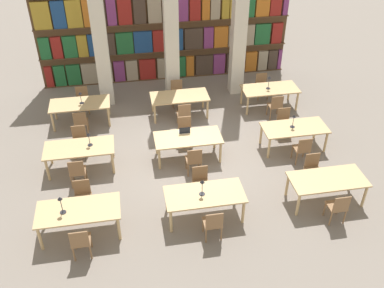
{
  "coord_description": "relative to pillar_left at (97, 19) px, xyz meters",
  "views": [
    {
      "loc": [
        -1.69,
        -9.84,
        7.57
      ],
      "look_at": [
        0.0,
        -0.24,
        0.66
      ],
      "focal_mm": 40.0,
      "sensor_mm": 36.0,
      "label": 1
    }
  ],
  "objects": [
    {
      "name": "chair_13",
      "position": [
        -0.81,
        -0.51,
        -2.52
      ],
      "size": [
        0.42,
        0.4,
        0.88
      ],
      "rotation": [
        0.0,
        0.0,
        3.14
      ],
      "color": "olive",
      "rests_on": "ground_plane"
    },
    {
      "name": "chair_9",
      "position": [
        2.29,
        -3.01,
        -2.52
      ],
      "size": [
        0.42,
        0.4,
        0.88
      ],
      "rotation": [
        0.0,
        0.0,
        3.14
      ],
      "color": "olive",
      "rests_on": "ground_plane"
    },
    {
      "name": "laptop",
      "position": [
        2.19,
        -3.48,
        -2.23
      ],
      "size": [
        0.32,
        0.22,
        0.21
      ],
      "rotation": [
        0.0,
        0.0,
        3.14
      ],
      "color": "silver",
      "rests_on": "reading_table_4"
    },
    {
      "name": "chair_15",
      "position": [
        2.41,
        -0.59,
        -2.52
      ],
      "size": [
        0.42,
        0.4,
        0.88
      ],
      "rotation": [
        0.0,
        0.0,
        3.14
      ],
      "color": "olive",
      "rests_on": "ground_plane"
    },
    {
      "name": "reading_table_1",
      "position": [
        2.25,
        -6.16,
        -2.35
      ],
      "size": [
        1.9,
        0.91,
        0.73
      ],
      "color": "tan",
      "rests_on": "ground_plane"
    },
    {
      "name": "chair_3",
      "position": [
        2.3,
        -5.43,
        -2.52
      ],
      "size": [
        0.42,
        0.4,
        0.88
      ],
      "rotation": [
        0.0,
        0.0,
        3.14
      ],
      "color": "olive",
      "rests_on": "ground_plane"
    },
    {
      "name": "chair_11",
      "position": [
        5.4,
        -3.04,
        -2.52
      ],
      "size": [
        0.42,
        0.4,
        0.88
      ],
      "rotation": [
        0.0,
        0.0,
        3.14
      ],
      "color": "olive",
      "rests_on": "ground_plane"
    },
    {
      "name": "chair_2",
      "position": [
        2.3,
        -6.9,
        -2.52
      ],
      "size": [
        0.42,
        0.4,
        0.88
      ],
      "color": "olive",
      "rests_on": "ground_plane"
    },
    {
      "name": "pillar_right",
      "position": [
        4.65,
        0.0,
        0.0
      ],
      "size": [
        0.47,
        0.47,
        6.0
      ],
      "color": "silver",
      "rests_on": "ground_plane"
    },
    {
      "name": "reading_table_0",
      "position": [
        -0.7,
        -6.19,
        -2.35
      ],
      "size": [
        1.9,
        0.91,
        0.73
      ],
      "color": "tan",
      "rests_on": "ground_plane"
    },
    {
      "name": "desk_lamp_5",
      "position": [
        5.41,
        -1.35,
        -1.96
      ],
      "size": [
        0.14,
        0.14,
        0.46
      ],
      "color": "#232328",
      "rests_on": "reading_table_8"
    },
    {
      "name": "chair_12",
      "position": [
        -0.81,
        -1.98,
        -2.52
      ],
      "size": [
        0.42,
        0.4,
        0.88
      ],
      "color": "olive",
      "rests_on": "ground_plane"
    },
    {
      "name": "reading_table_6",
      "position": [
        -0.84,
        -1.25,
        -2.35
      ],
      "size": [
        1.9,
        0.91,
        0.73
      ],
      "color": "tan",
      "rests_on": "ground_plane"
    },
    {
      "name": "chair_17",
      "position": [
        5.45,
        -0.6,
        -2.52
      ],
      "size": [
        0.42,
        0.4,
        0.88
      ],
      "rotation": [
        0.0,
        0.0,
        3.14
      ],
      "color": "olive",
      "rests_on": "ground_plane"
    },
    {
      "name": "reading_table_8",
      "position": [
        5.49,
        -1.34,
        -2.35
      ],
      "size": [
        1.9,
        0.91,
        0.73
      ],
      "color": "tan",
      "rests_on": "ground_plane"
    },
    {
      "name": "reading_table_4",
      "position": [
        2.25,
        -3.74,
        -2.35
      ],
      "size": [
        1.9,
        0.91,
        0.73
      ],
      "color": "tan",
      "rests_on": "ground_plane"
    },
    {
      "name": "chair_6",
      "position": [
        -0.82,
        -4.44,
        -2.52
      ],
      "size": [
        0.42,
        0.4,
        0.88
      ],
      "color": "olive",
      "rests_on": "ground_plane"
    },
    {
      "name": "chair_10",
      "position": [
        5.4,
        -4.52,
        -2.52
      ],
      "size": [
        0.42,
        0.4,
        0.88
      ],
      "color": "olive",
      "rests_on": "ground_plane"
    },
    {
      "name": "chair_8",
      "position": [
        2.29,
        -4.48,
        -2.52
      ],
      "size": [
        0.42,
        0.4,
        0.88
      ],
      "color": "olive",
      "rests_on": "ground_plane"
    },
    {
      "name": "chair_0",
      "position": [
        -0.65,
        -6.93,
        -2.52
      ],
      "size": [
        0.42,
        0.4,
        0.88
      ],
      "color": "olive",
      "rests_on": "ground_plane"
    },
    {
      "name": "chair_5",
      "position": [
        5.34,
        -5.41,
        -2.52
      ],
      "size": [
        0.42,
        0.4,
        0.88
      ],
      "rotation": [
        0.0,
        0.0,
        3.14
      ],
      "color": "olive",
      "rests_on": "ground_plane"
    },
    {
      "name": "desk_lamp_1",
      "position": [
        2.18,
        -6.17,
        -1.98
      ],
      "size": [
        0.14,
        0.14,
        0.43
      ],
      "color": "#232328",
      "rests_on": "reading_table_1"
    },
    {
      "name": "desk_lamp_0",
      "position": [
        -1.02,
        -6.22,
        -1.96
      ],
      "size": [
        0.14,
        0.14,
        0.47
      ],
      "color": "#232328",
      "rests_on": "reading_table_0"
    },
    {
      "name": "reading_table_7",
      "position": [
        2.38,
        -1.33,
        -2.35
      ],
      "size": [
        1.9,
        0.91,
        0.73
      ],
      "color": "tan",
      "rests_on": "ground_plane"
    },
    {
      "name": "desk_lamp_3",
      "position": [
        5.36,
        -3.76,
        -1.99
      ],
      "size": [
        0.14,
        0.14,
        0.42
      ],
      "color": "#232328",
      "rests_on": "reading_table_5"
    },
    {
      "name": "chair_14",
      "position": [
        2.41,
        -2.07,
        -2.52
      ],
      "size": [
        0.42,
        0.4,
        0.88
      ],
      "color": "olive",
      "rests_on": "ground_plane"
    },
    {
      "name": "chair_4",
      "position": [
        5.34,
        -6.89,
        -2.52
      ],
      "size": [
        0.42,
        0.4,
        0.88
      ],
      "color": "olive",
      "rests_on": "ground_plane"
    },
    {
      "name": "desk_lamp_4",
      "position": [
        -0.78,
        -1.26,
        -2.0
      ],
      "size": [
        0.14,
        0.14,
        0.4
      ],
      "color": "#232328",
      "rests_on": "reading_table_6"
    },
    {
      "name": "ground_plane",
      "position": [
        2.33,
        -3.75,
        -3.0
      ],
      "size": [
        40.0,
        40.0,
        0.0
      ],
      "primitive_type": "plane",
      "color": "gray"
    },
    {
      "name": "chair_16",
      "position": [
        5.45,
        -2.08,
        -2.52
      ],
      "size": [
        0.42,
        0.4,
        0.88
      ],
      "color": "olive",
      "rests_on": "ground_plane"
    },
    {
      "name": "pillar_left",
      "position": [
        0.0,
        0.0,
        0.0
      ],
      "size": [
        0.47,
        0.47,
        6.0
      ],
      "color": "silver",
      "rests_on": "ground_plane"
    },
    {
      "name": "chair_7",
      "position": [
        -0.82,
        -2.97,
        -2.52
      ],
      "size": [
        0.42,
        0.4,
        0.88
      ],
      "rotation": [
        0.0,
        0.0,
        3.14
      ],
      "color": "olive",
      "rests_on": "ground_plane"
    },
    {
      "name": "pillar_center",
      "position": [
        2.33,
        0.0,
        0.0
      ],
      "size": [
        0.47,
        0.47,
        6.0
      ],
      "color": "silver",
      "rests_on": "ground_plane"
    },
    {
      "name": "chair_1",
      "position": [
        -0.65,
        -5.45,
        -2.52
      ],
      "size": [
        0.42,
        0.4,
        0.88
      ],
      "rotation": [
        0.0,
        0.0,
        3.14
      ],
      "color": "olive",
      "rests_on": "ground_plane"
    },
    {
      "name": "bookshelf_bank",
      "position": [
        2.31,
        1.56,
        -0.29
      ],
      "size": [
        9.31,
        0.35,
        5.5
      ],
      "color": "brown",
      "rests_on": "ground_plane"
    },
    {
      "name": "reading_table_2",
      "position": [
        5.38,
        -6.15,
        -2.35
      ],
      "size": [
        1.9,
        0.91,
        0.73
      ],
      "color": "tan",
      "rests_on": "ground_plane"
    },
    {
      "name": "reading_table_5",
      "position": [
        5.43,
        -3.78,
        -2.35
      ],
      "size": [
        1.9,
        0.91,
        0.73
      ],
      "color": "tan",
      "rests_on": "ground_plane"
    },
    {
      "name": "reading_table_3",
      "position": [
        -0.77,
        -3.7,
        -2.35
      ],
      "size": [
        1.9,
        0.91,
        0.73
      ],
      "color": "tan",
      "rests_on": "ground_plane"
    },
    {
      "name": "desk_lamp_2",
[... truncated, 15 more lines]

